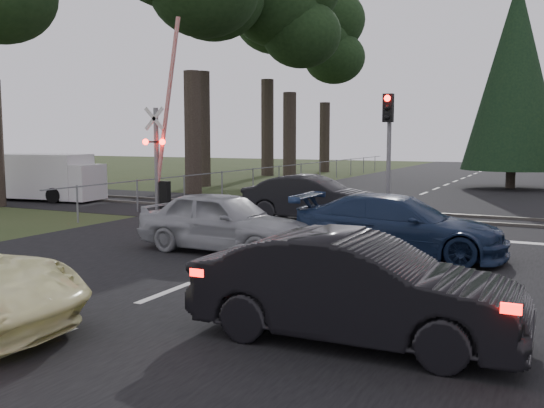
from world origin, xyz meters
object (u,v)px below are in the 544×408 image
Objects in this scene: dark_hatchback at (356,289)px; traffic_signal_center at (388,135)px; crossing_signal at (161,155)px; white_van at (46,177)px; blue_sedan at (398,226)px; dark_car_far at (312,199)px; silver_car at (224,222)px.

traffic_signal_center is at bearing 12.39° from dark_hatchback.
crossing_signal is 1.32× the size of white_van.
blue_sedan is 1.08× the size of dark_car_far.
dark_car_far is at bearing -1.51° from crossing_signal.
crossing_signal is 1.64× the size of silver_car.
dark_car_far is 0.85× the size of white_van.
crossing_signal reaches higher than dark_car_far.
traffic_signal_center is at bearing -6.53° from white_van.
white_van reaches higher than blue_sedan.
dark_car_far is at bearing 4.46° from silver_car.
crossing_signal is 1.44× the size of blue_sedan.
crossing_signal is at bearing -173.85° from traffic_signal_center.
dark_car_far is at bearing 40.64° from blue_sedan.
blue_sedan is at bearing -141.39° from dark_car_far.
dark_car_far is (-4.98, 10.60, 0.02)m from dark_hatchback.
traffic_signal_center reaches higher than dark_car_far.
white_van is (-12.90, 6.78, 0.29)m from silver_car.
crossing_signal is 15.50m from dark_hatchback.
dark_hatchback is (11.07, -10.76, -1.33)m from crossing_signal.
dark_hatchback is at bearing -76.51° from traffic_signal_center.
traffic_signal_center reaches higher than dark_hatchback.
dark_car_far is at bearing -11.16° from white_van.
dark_hatchback is 6.11m from blue_sedan.
silver_car is 0.88× the size of blue_sedan.
blue_sedan is (10.10, -4.73, -1.36)m from crossing_signal.
silver_car is at bearing -34.74° from white_van.
dark_car_far is (6.10, -0.16, -1.32)m from crossing_signal.
blue_sedan is 0.91× the size of white_van.
blue_sedan is at bearing -68.43° from silver_car.
traffic_signal_center is 6.27m from blue_sedan.
dark_hatchback is 0.83× the size of white_van.
silver_car is (-4.85, 4.75, 0.00)m from dark_hatchback.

